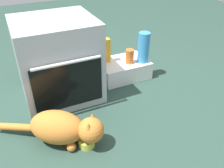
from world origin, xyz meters
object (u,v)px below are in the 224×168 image
pantry_cabinet (123,69)px  sauce_jar (130,56)px  water_bottle (144,48)px  juice_carton (105,51)px  cat (63,128)px  oven (58,60)px  food_bowl (87,142)px

pantry_cabinet → sauce_jar: size_ratio=3.50×
pantry_cabinet → water_bottle: 0.30m
pantry_cabinet → juice_carton: size_ratio=2.04×
cat → juice_carton: bearing=85.1°
oven → sauce_jar: 0.70m
food_bowl → sauce_jar: sauce_jar is taller
food_bowl → cat: (-0.13, 0.10, 0.10)m
food_bowl → juice_carton: juice_carton is taller
juice_carton → water_bottle: bearing=-23.9°
oven → juice_carton: 0.50m
oven → pantry_cabinet: bearing=4.3°
juice_carton → water_bottle: water_bottle is taller
oven → juice_carton: oven is taller
pantry_cabinet → juice_carton: bearing=158.3°
pantry_cabinet → sauce_jar: bearing=-55.0°
sauce_jar → cat: bearing=-144.9°
juice_carton → oven: bearing=-166.5°
food_bowl → juice_carton: size_ratio=0.48×
food_bowl → sauce_jar: 1.00m
juice_carton → water_bottle: (0.34, -0.15, 0.03)m
food_bowl → water_bottle: bearing=37.9°
oven → cat: (-0.14, -0.59, -0.22)m
food_bowl → cat: bearing=143.3°
food_bowl → water_bottle: (0.84, 0.65, 0.29)m
oven → food_bowl: oven is taller
pantry_cabinet → food_bowl: size_ratio=4.26×
food_bowl → cat: size_ratio=0.17×
pantry_cabinet → sauce_jar: (0.04, -0.05, 0.16)m
cat → water_bottle: (0.97, 0.56, 0.19)m
juice_carton → sauce_jar: juice_carton is taller
juice_carton → sauce_jar: size_ratio=1.71×
oven → pantry_cabinet: oven is taller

